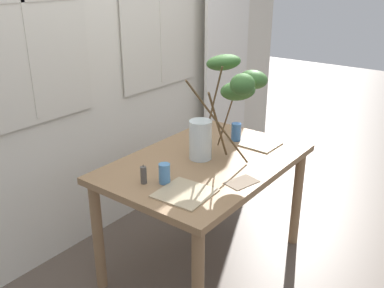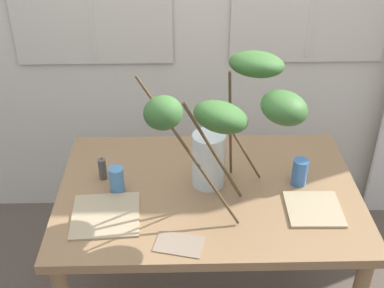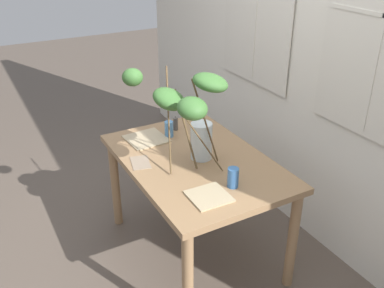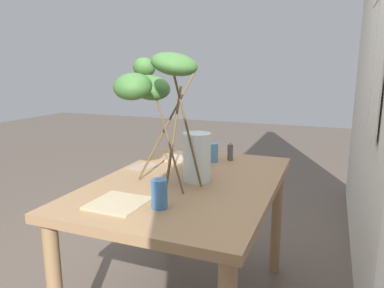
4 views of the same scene
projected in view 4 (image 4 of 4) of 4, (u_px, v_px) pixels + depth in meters
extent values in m
cube|color=#93704C|center=(189.00, 183.00, 1.84)|extent=(1.30, 0.88, 0.04)
cylinder|color=#93704C|center=(171.00, 204.00, 2.60)|extent=(0.07, 0.07, 0.73)
cylinder|color=#93704C|center=(276.00, 220.00, 2.32)|extent=(0.07, 0.07, 0.73)
cylinder|color=silver|center=(197.00, 157.00, 1.80)|extent=(0.14, 0.14, 0.25)
cylinder|color=silver|center=(197.00, 172.00, 1.81)|extent=(0.13, 0.13, 0.08)
cylinder|color=brown|center=(174.00, 133.00, 1.81)|extent=(0.25, 0.04, 0.46)
ellipsoid|color=#38662D|center=(151.00, 87.00, 1.79)|extent=(0.24, 0.22, 0.20)
cylinder|color=brown|center=(186.00, 126.00, 1.69)|extent=(0.06, 0.18, 0.57)
ellipsoid|color=#38662D|center=(174.00, 64.00, 1.56)|extent=(0.26, 0.27, 0.15)
cylinder|color=brown|center=(167.00, 136.00, 1.69)|extent=(0.22, 0.26, 0.48)
ellipsoid|color=#38662D|center=(133.00, 86.00, 1.57)|extent=(0.26, 0.25, 0.17)
cylinder|color=brown|center=(169.00, 120.00, 1.91)|extent=(0.40, 0.19, 0.56)
ellipsoid|color=#38662D|center=(144.00, 67.00, 2.00)|extent=(0.18, 0.17, 0.13)
cylinder|color=#4C84BC|center=(213.00, 152.00, 2.18)|extent=(0.06, 0.06, 0.12)
cylinder|color=#386BAD|center=(159.00, 194.00, 1.46)|extent=(0.07, 0.07, 0.12)
cube|color=tan|center=(189.00, 157.00, 2.28)|extent=(0.29, 0.29, 0.01)
cube|color=tan|center=(118.00, 203.00, 1.51)|extent=(0.23, 0.23, 0.01)
cube|color=gray|center=(143.00, 166.00, 2.08)|extent=(0.20, 0.16, 0.00)
cylinder|color=#514C47|center=(230.00, 152.00, 2.22)|extent=(0.03, 0.03, 0.10)
cylinder|color=black|center=(230.00, 144.00, 2.21)|extent=(0.00, 0.00, 0.01)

